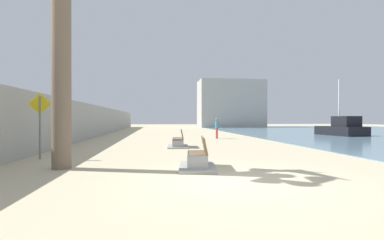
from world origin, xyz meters
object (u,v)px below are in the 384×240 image
(boat_nearest, at_px, (342,128))
(pedestrian_sign, at_px, (40,118))
(bench_far, at_px, (178,143))
(person_walking, at_px, (217,127))
(bench_near, at_px, (198,161))

(boat_nearest, distance_m, pedestrian_sign, 25.11)
(bench_far, relative_size, boat_nearest, 0.41)
(person_walking, bearing_deg, boat_nearest, 11.28)
(person_walking, relative_size, pedestrian_sign, 0.64)
(bench_far, height_order, boat_nearest, boat_nearest)
(bench_far, distance_m, pedestrian_sign, 7.15)
(person_walking, bearing_deg, bench_near, -104.19)
(bench_far, xyz_separation_m, person_walking, (3.50, 6.45, 0.71))
(bench_far, xyz_separation_m, boat_nearest, (15.78, 8.90, 0.46))
(bench_near, distance_m, pedestrian_sign, 6.50)
(bench_far, bearing_deg, pedestrian_sign, -143.33)
(boat_nearest, bearing_deg, pedestrian_sign, -148.55)
(bench_far, bearing_deg, boat_nearest, 29.43)
(person_walking, xyz_separation_m, boat_nearest, (12.28, 2.45, -0.25))
(person_walking, height_order, pedestrian_sign, pedestrian_sign)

